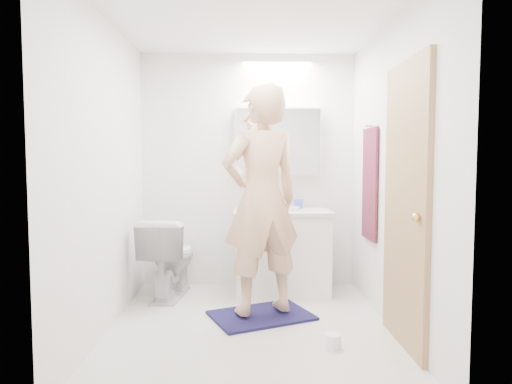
{
  "coord_description": "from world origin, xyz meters",
  "views": [
    {
      "loc": [
        -0.06,
        -3.46,
        1.31
      ],
      "look_at": [
        0.05,
        0.25,
        1.05
      ],
      "focal_mm": 31.72,
      "sensor_mm": 36.0,
      "label": 1
    }
  ],
  "objects_px": {
    "soap_bottle_b": "(260,199)",
    "toilet_paper_roll": "(333,341)",
    "person": "(261,200)",
    "soap_bottle_a": "(254,197)",
    "medicine_cabinet": "(278,142)",
    "toothbrush_cup": "(299,204)",
    "toilet": "(170,257)",
    "vanity_cabinet": "(282,253)"
  },
  "relations": [
    {
      "from": "soap_bottle_b",
      "to": "toilet_paper_roll",
      "type": "xyz_separation_m",
      "value": [
        0.45,
        -1.55,
        -0.87
      ]
    },
    {
      "from": "person",
      "to": "soap_bottle_a",
      "type": "distance_m",
      "value": 0.88
    },
    {
      "from": "medicine_cabinet",
      "to": "toilet_paper_roll",
      "type": "height_order",
      "value": "medicine_cabinet"
    },
    {
      "from": "soap_bottle_b",
      "to": "toilet_paper_roll",
      "type": "distance_m",
      "value": 1.83
    },
    {
      "from": "person",
      "to": "toilet_paper_roll",
      "type": "xyz_separation_m",
      "value": [
        0.48,
        -0.65,
        -0.94
      ]
    },
    {
      "from": "toothbrush_cup",
      "to": "toilet_paper_roll",
      "type": "xyz_separation_m",
      "value": [
        0.06,
        -1.53,
        -0.82
      ]
    },
    {
      "from": "toothbrush_cup",
      "to": "medicine_cabinet",
      "type": "bearing_deg",
      "value": 166.87
    },
    {
      "from": "soap_bottle_a",
      "to": "soap_bottle_b",
      "type": "bearing_deg",
      "value": 24.11
    },
    {
      "from": "soap_bottle_a",
      "to": "toothbrush_cup",
      "type": "height_order",
      "value": "soap_bottle_a"
    },
    {
      "from": "toothbrush_cup",
      "to": "toilet",
      "type": "bearing_deg",
      "value": -167.87
    },
    {
      "from": "soap_bottle_a",
      "to": "toilet_paper_roll",
      "type": "bearing_deg",
      "value": -71.17
    },
    {
      "from": "toothbrush_cup",
      "to": "vanity_cabinet",
      "type": "bearing_deg",
      "value": -139.36
    },
    {
      "from": "toilet",
      "to": "toilet_paper_roll",
      "type": "bearing_deg",
      "value": 144.71
    },
    {
      "from": "soap_bottle_a",
      "to": "toothbrush_cup",
      "type": "distance_m",
      "value": 0.47
    },
    {
      "from": "soap_bottle_a",
      "to": "toilet_paper_roll",
      "type": "xyz_separation_m",
      "value": [
        0.52,
        -1.52,
        -0.88
      ]
    },
    {
      "from": "medicine_cabinet",
      "to": "toilet",
      "type": "relative_size",
      "value": 1.15
    },
    {
      "from": "medicine_cabinet",
      "to": "person",
      "type": "height_order",
      "value": "person"
    },
    {
      "from": "toilet",
      "to": "soap_bottle_b",
      "type": "bearing_deg",
      "value": -153.57
    },
    {
      "from": "vanity_cabinet",
      "to": "toilet_paper_roll",
      "type": "height_order",
      "value": "vanity_cabinet"
    },
    {
      "from": "toilet",
      "to": "soap_bottle_a",
      "type": "bearing_deg",
      "value": -154.05
    },
    {
      "from": "vanity_cabinet",
      "to": "soap_bottle_b",
      "type": "height_order",
      "value": "soap_bottle_b"
    },
    {
      "from": "medicine_cabinet",
      "to": "soap_bottle_b",
      "type": "relative_size",
      "value": 4.59
    },
    {
      "from": "vanity_cabinet",
      "to": "person",
      "type": "relative_size",
      "value": 0.48
    },
    {
      "from": "vanity_cabinet",
      "to": "toothbrush_cup",
      "type": "relative_size",
      "value": 9.16
    },
    {
      "from": "vanity_cabinet",
      "to": "medicine_cabinet",
      "type": "xyz_separation_m",
      "value": [
        -0.03,
        0.21,
        1.11
      ]
    },
    {
      "from": "vanity_cabinet",
      "to": "soap_bottle_a",
      "type": "xyz_separation_m",
      "value": [
        -0.28,
        0.15,
        0.54
      ]
    },
    {
      "from": "vanity_cabinet",
      "to": "medicine_cabinet",
      "type": "bearing_deg",
      "value": 97.56
    },
    {
      "from": "vanity_cabinet",
      "to": "toothbrush_cup",
      "type": "xyz_separation_m",
      "value": [
        0.19,
        0.16,
        0.48
      ]
    },
    {
      "from": "medicine_cabinet",
      "to": "toilet",
      "type": "xyz_separation_m",
      "value": [
        -1.07,
        -0.33,
        -1.12
      ]
    },
    {
      "from": "soap_bottle_b",
      "to": "toothbrush_cup",
      "type": "distance_m",
      "value": 0.4
    },
    {
      "from": "toothbrush_cup",
      "to": "person",
      "type": "bearing_deg",
      "value": -115.45
    },
    {
      "from": "vanity_cabinet",
      "to": "medicine_cabinet",
      "type": "relative_size",
      "value": 1.02
    },
    {
      "from": "vanity_cabinet",
      "to": "soap_bottle_b",
      "type": "xyz_separation_m",
      "value": [
        -0.21,
        0.18,
        0.53
      ]
    },
    {
      "from": "toilet",
      "to": "soap_bottle_a",
      "type": "xyz_separation_m",
      "value": [
        0.82,
        0.27,
        0.55
      ]
    },
    {
      "from": "vanity_cabinet",
      "to": "soap_bottle_b",
      "type": "distance_m",
      "value": 0.59
    },
    {
      "from": "toilet",
      "to": "person",
      "type": "xyz_separation_m",
      "value": [
        0.86,
        -0.61,
        0.6
      ]
    },
    {
      "from": "toilet_paper_roll",
      "to": "medicine_cabinet",
      "type": "bearing_deg",
      "value": 99.68
    },
    {
      "from": "medicine_cabinet",
      "to": "toilet_paper_roll",
      "type": "distance_m",
      "value": 2.16
    },
    {
      "from": "toilet",
      "to": "toilet_paper_roll",
      "type": "relative_size",
      "value": 6.99
    },
    {
      "from": "toilet",
      "to": "toothbrush_cup",
      "type": "bearing_deg",
      "value": -159.91
    },
    {
      "from": "vanity_cabinet",
      "to": "person",
      "type": "bearing_deg",
      "value": -107.92
    },
    {
      "from": "vanity_cabinet",
      "to": "soap_bottle_a",
      "type": "bearing_deg",
      "value": 151.54
    }
  ]
}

